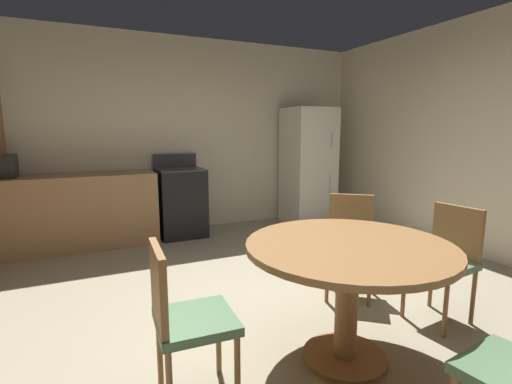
{
  "coord_description": "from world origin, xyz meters",
  "views": [
    {
      "loc": [
        -1.3,
        -2.3,
        1.44
      ],
      "look_at": [
        0.23,
        1.03,
        0.82
      ],
      "focal_mm": 26.2,
      "sensor_mm": 36.0,
      "label": 1
    }
  ],
  "objects_px": {
    "dining_table": "(348,268)",
    "chair_west": "(182,314)",
    "chair_northeast": "(350,238)",
    "chair_east": "(446,256)",
    "refrigerator": "(308,166)",
    "oven_range": "(181,202)"
  },
  "relations": [
    {
      "from": "refrigerator",
      "to": "chair_west",
      "type": "relative_size",
      "value": 2.02
    },
    {
      "from": "chair_east",
      "to": "refrigerator",
      "type": "bearing_deg",
      "value": -109.46
    },
    {
      "from": "dining_table",
      "to": "chair_northeast",
      "type": "bearing_deg",
      "value": 50.34
    },
    {
      "from": "oven_range",
      "to": "refrigerator",
      "type": "height_order",
      "value": "refrigerator"
    },
    {
      "from": "chair_east",
      "to": "chair_west",
      "type": "distance_m",
      "value": 2.02
    },
    {
      "from": "chair_east",
      "to": "chair_northeast",
      "type": "bearing_deg",
      "value": -67.87
    },
    {
      "from": "refrigerator",
      "to": "oven_range",
      "type": "bearing_deg",
      "value": 178.45
    },
    {
      "from": "refrigerator",
      "to": "dining_table",
      "type": "height_order",
      "value": "refrigerator"
    },
    {
      "from": "oven_range",
      "to": "chair_northeast",
      "type": "height_order",
      "value": "oven_range"
    },
    {
      "from": "oven_range",
      "to": "dining_table",
      "type": "distance_m",
      "value": 3.24
    },
    {
      "from": "dining_table",
      "to": "chair_northeast",
      "type": "height_order",
      "value": "chair_northeast"
    },
    {
      "from": "dining_table",
      "to": "chair_west",
      "type": "distance_m",
      "value": 1.02
    },
    {
      "from": "dining_table",
      "to": "chair_west",
      "type": "xyz_separation_m",
      "value": [
        -1.01,
        0.05,
        -0.1
      ]
    },
    {
      "from": "oven_range",
      "to": "refrigerator",
      "type": "distance_m",
      "value": 2.03
    },
    {
      "from": "dining_table",
      "to": "chair_east",
      "type": "height_order",
      "value": "chair_east"
    },
    {
      "from": "oven_range",
      "to": "chair_west",
      "type": "height_order",
      "value": "oven_range"
    },
    {
      "from": "refrigerator",
      "to": "chair_northeast",
      "type": "height_order",
      "value": "refrigerator"
    },
    {
      "from": "oven_range",
      "to": "chair_west",
      "type": "relative_size",
      "value": 1.26
    },
    {
      "from": "refrigerator",
      "to": "chair_northeast",
      "type": "bearing_deg",
      "value": -114.5
    },
    {
      "from": "oven_range",
      "to": "chair_west",
      "type": "bearing_deg",
      "value": -103.42
    },
    {
      "from": "chair_northeast",
      "to": "refrigerator",
      "type": "bearing_deg",
      "value": -164.84
    },
    {
      "from": "oven_range",
      "to": "refrigerator",
      "type": "relative_size",
      "value": 0.62
    }
  ]
}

